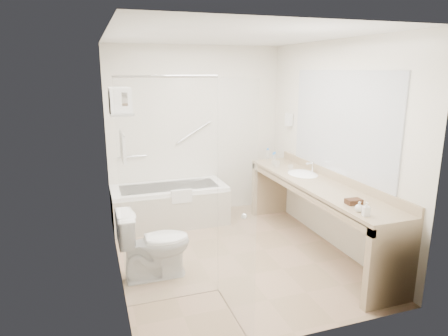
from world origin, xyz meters
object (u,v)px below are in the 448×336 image
object	(u,v)px
bathtub	(170,205)
toilet	(154,244)
amenity_basket	(354,202)
vanity_counter	(316,199)
water_bottle_left	(274,160)

from	to	relation	value
bathtub	toilet	size ratio (longest dim) A/B	2.11
amenity_basket	bathtub	bearing A→B (deg)	123.22
vanity_counter	bathtub	bearing A→B (deg)	137.65
bathtub	toilet	xyz separation A→B (m)	(-0.45, -1.45, 0.10)
toilet	amenity_basket	size ratio (longest dim) A/B	4.87
water_bottle_left	bathtub	bearing A→B (deg)	161.15
vanity_counter	water_bottle_left	size ratio (longest dim) A/B	13.65
bathtub	toilet	bearing A→B (deg)	-107.22
vanity_counter	amenity_basket	size ratio (longest dim) A/B	17.30
amenity_basket	water_bottle_left	xyz separation A→B (m)	(-0.05, 1.72, 0.06)
amenity_basket	toilet	bearing A→B (deg)	158.46
bathtub	water_bottle_left	xyz separation A→B (m)	(1.40, -0.48, 0.66)
toilet	water_bottle_left	size ratio (longest dim) A/B	3.84
bathtub	vanity_counter	bearing A→B (deg)	-42.35
vanity_counter	toilet	xyz separation A→B (m)	(-1.97, -0.06, -0.27)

